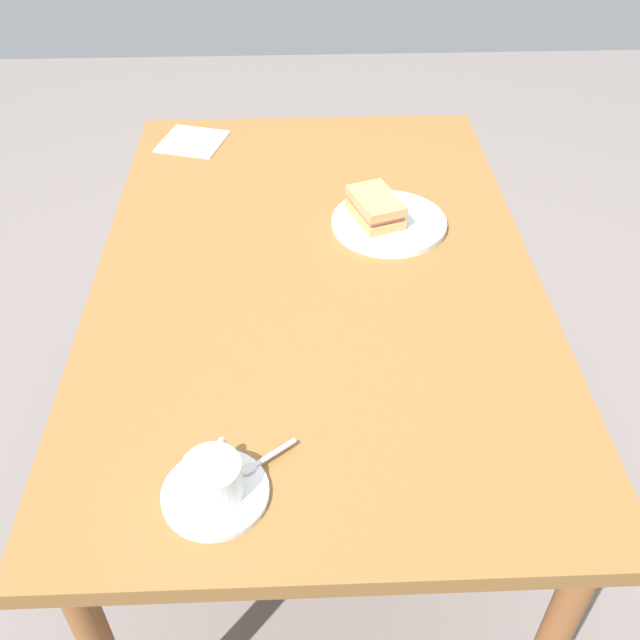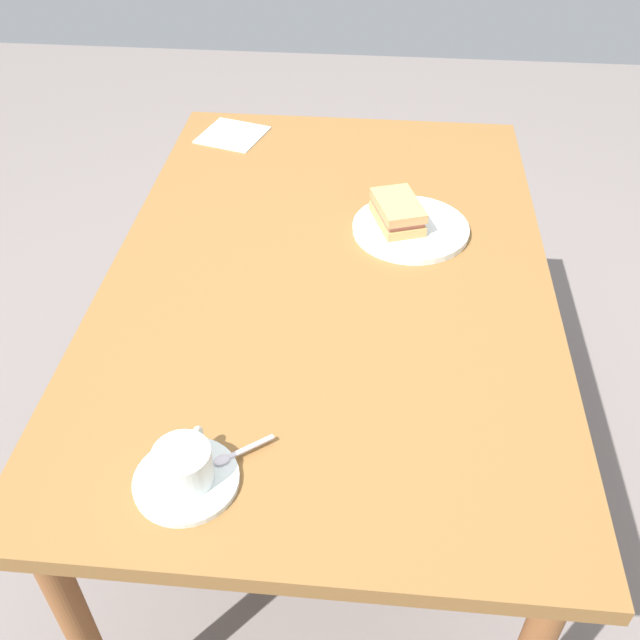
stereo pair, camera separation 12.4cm
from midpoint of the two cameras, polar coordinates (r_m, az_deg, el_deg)
ground_plane at (r=1.91m, az=-2.12°, el=-12.91°), size 6.00×6.00×0.00m
dining_table at (r=1.45m, az=-2.73°, el=1.95°), size 1.34×0.86×0.70m
sandwich_plate at (r=1.53m, az=3.22°, el=7.70°), size 0.24×0.24×0.01m
sandwich_front at (r=1.51m, az=2.11°, el=8.93°), size 0.15×0.12×0.05m
coffee_saucer at (r=1.05m, az=-11.84°, el=-13.62°), size 0.15×0.15×0.01m
coffee_cup at (r=1.02m, az=-12.10°, el=-12.36°), size 0.11×0.08×0.06m
spoon at (r=1.06m, az=-8.31°, el=-11.38°), size 0.07×0.09×0.01m
napkin at (r=1.90m, az=-12.08°, el=13.75°), size 0.19×0.19×0.00m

